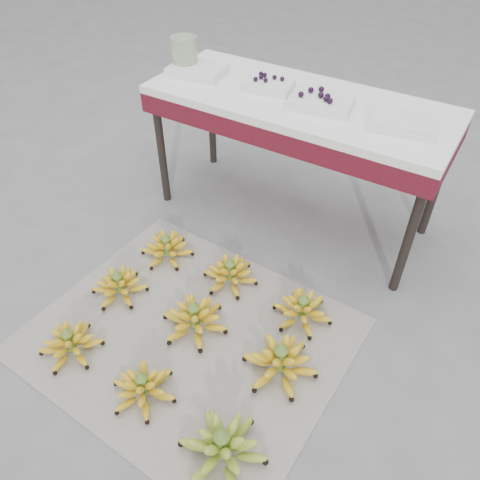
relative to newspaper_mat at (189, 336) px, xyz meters
The scene contains 17 objects.
ground 0.05m from the newspaper_mat, 31.09° to the left, with size 60.00×60.00×0.00m, color #5F5E61.
newspaper_mat is the anchor object (origin of this frame).
bunch_front_left 0.48m from the newspaper_mat, 138.96° to the right, with size 0.31×0.31×0.15m.
bunch_front_center 0.32m from the newspaper_mat, 86.04° to the right, with size 0.25×0.25×0.15m.
bunch_front_right 0.53m from the newspaper_mat, 41.25° to the right, with size 0.38×0.38×0.18m.
bunch_mid_left 0.41m from the newspaper_mat, behind, with size 0.32×0.32×0.15m.
bunch_mid_center 0.08m from the newspaper_mat, 93.44° to the left, with size 0.32×0.32×0.17m.
bunch_mid_right 0.41m from the newspaper_mat, ahead, with size 0.35×0.35×0.18m.
bunch_back_left 0.51m from the newspaper_mat, 138.30° to the left, with size 0.33×0.33×0.15m.
bunch_back_center 0.36m from the newspaper_mat, 93.09° to the left, with size 0.30×0.30×0.15m.
bunch_back_right 0.50m from the newspaper_mat, 42.67° to the left, with size 0.27×0.27×0.15m.
vendor_table 1.14m from the newspaper_mat, 91.14° to the left, with size 1.43×0.57×0.69m.
tray_far_left 1.30m from the newspaper_mat, 121.39° to the left, with size 0.30×0.24×0.04m.
tray_left 1.21m from the newspaper_mat, 101.00° to the left, with size 0.25×0.20×0.06m.
tray_right 1.17m from the newspaper_mat, 83.54° to the left, with size 0.30×0.24×0.07m.
tray_far_right 1.25m from the newspaper_mat, 63.09° to the left, with size 0.29×0.23×0.04m.
glass_jar 1.38m from the newspaper_mat, 124.70° to the left, with size 0.13×0.13×0.16m, color beige.
Camera 1 is at (0.77, -0.94, 1.62)m, focal length 35.00 mm.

